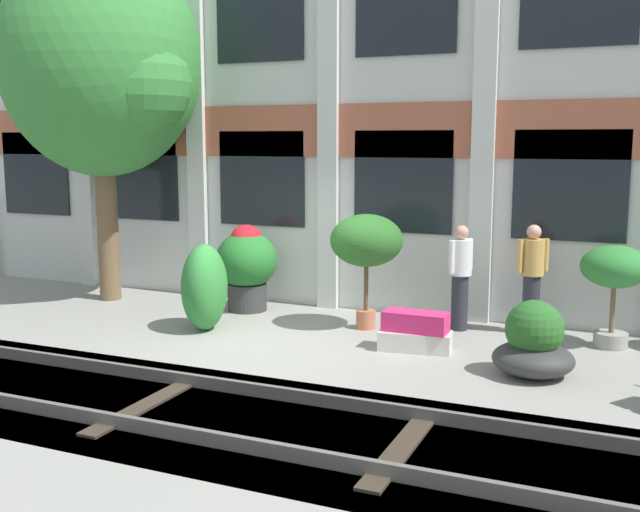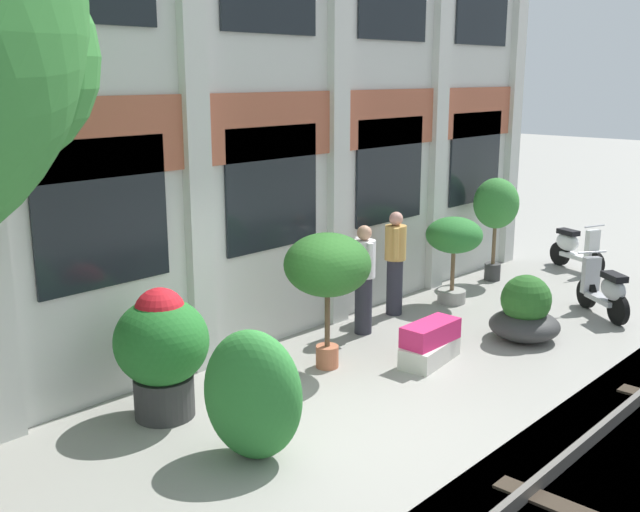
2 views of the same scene
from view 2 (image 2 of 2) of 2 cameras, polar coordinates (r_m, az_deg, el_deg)
The scene contains 13 objects.
ground_plane at distance 8.47m, azimuth 2.12°, elevation -12.83°, with size 80.00×80.00×0.00m, color gray.
apartment_facade at distance 9.62m, azimuth -10.65°, elevation 11.90°, with size 16.31×0.64×7.05m.
potted_plant_wide_bowl at distance 11.32m, azimuth 15.36°, elevation -4.24°, with size 1.02×1.02×0.97m.
potted_plant_tall_urn at distance 12.71m, azimuth 10.17°, elevation 1.19°, with size 0.95×0.95×1.47m.
potted_plant_low_pan at distance 9.61m, azimuth 0.57°, elevation -0.85°, with size 1.13×1.13×1.81m.
potted_plant_fluted_column at distance 8.56m, azimuth -11.97°, elevation -6.71°, with size 1.06×1.06×1.51m.
potted_plant_terracotta_small at distance 14.22m, azimuth 13.26°, elevation 3.70°, with size 0.83×0.83×1.94m.
potted_plant_square_trough at distance 10.22m, azimuth 8.39°, elevation -6.60°, with size 1.05×0.56×0.56m.
scooter_near_curb at distance 15.65m, azimuth 18.83°, elevation 0.58°, with size 0.70×1.32×0.98m.
scooter_second_parked at distance 12.73m, azimuth 20.91°, elevation -2.48°, with size 0.88×1.18×0.98m.
resident_by_doorway at distance 11.99m, azimuth 5.74°, elevation -0.29°, with size 0.43×0.36×1.68m.
resident_watching_tracks at distance 11.06m, azimuth 3.35°, elevation -1.54°, with size 0.34×0.48×1.65m.
topiary_hedge at distance 7.60m, azimuth -5.15°, elevation -10.49°, with size 1.05×0.70×1.35m, color #2D7A33.
Camera 2 is at (-5.79, -4.90, 3.77)m, focal length 42.00 mm.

